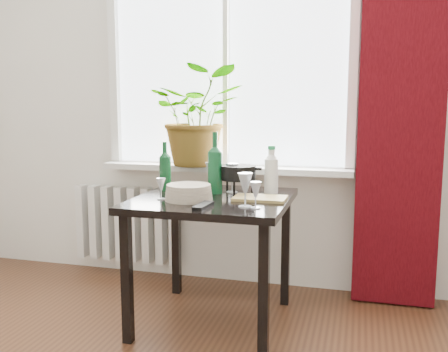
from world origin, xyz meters
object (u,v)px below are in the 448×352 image
(wineglass_back_left, at_px, (211,174))
(plate_stack, at_px, (189,193))
(wineglass_far_right, at_px, (256,195))
(tv_remote, at_px, (203,206))
(wineglass_front_right, at_px, (245,190))
(cleaning_bottle, at_px, (271,169))
(potted_plant, at_px, (198,116))
(wine_bottle_right, at_px, (215,162))
(bottle_amber, at_px, (215,171))
(table, at_px, (213,213))
(cutting_board, at_px, (260,198))
(wine_bottle_left, at_px, (165,166))
(radiator, at_px, (128,224))
(wineglass_back_center, at_px, (232,177))
(wineglass_front_left, at_px, (161,189))
(fondue_pot, at_px, (238,179))

(wineglass_back_left, relative_size, plate_stack, 0.60)
(wineglass_far_right, xyz_separation_m, tv_remote, (-0.26, -0.05, -0.06))
(tv_remote, bearing_deg, wineglass_front_right, 22.57)
(cleaning_bottle, xyz_separation_m, wineglass_front_right, (-0.06, -0.43, -0.05))
(potted_plant, distance_m, wine_bottle_right, 0.56)
(bottle_amber, xyz_separation_m, wineglass_far_right, (0.35, -0.46, -0.05))
(wineglass_back_left, xyz_separation_m, tv_remote, (0.16, -0.64, -0.07))
(tv_remote, bearing_deg, potted_plant, 113.41)
(table, height_order, cutting_board, cutting_board)
(potted_plant, distance_m, tv_remote, 0.99)
(cleaning_bottle, distance_m, wineglass_back_left, 0.44)
(wine_bottle_left, distance_m, plate_stack, 0.36)
(radiator, relative_size, tv_remote, 4.48)
(wine_bottle_right, xyz_separation_m, cleaning_bottle, (0.32, 0.09, -0.04))
(radiator, height_order, bottle_amber, bottle_amber)
(cutting_board, bearing_deg, tv_remote, -129.35)
(wineglass_back_center, relative_size, plate_stack, 0.69)
(wineglass_front_left, distance_m, tv_remote, 0.33)
(cutting_board, bearing_deg, wine_bottle_right, 157.08)
(potted_plant, height_order, wineglass_far_right, potted_plant)
(wine_bottle_left, xyz_separation_m, wineglass_front_right, (0.58, -0.36, -0.06))
(table, bearing_deg, potted_plant, 115.89)
(wineglass_back_center, relative_size, fondue_pot, 0.75)
(cleaning_bottle, xyz_separation_m, tv_remote, (-0.26, -0.50, -0.13))
(wineglass_far_right, bearing_deg, tv_remote, -168.51)
(cleaning_bottle, distance_m, wineglass_back_center, 0.24)
(tv_remote, bearing_deg, wineglass_front_left, 156.55)
(bottle_amber, bearing_deg, cutting_board, -34.89)
(wine_bottle_left, height_order, cleaning_bottle, wine_bottle_left)
(wineglass_back_left, distance_m, cutting_board, 0.53)
(wineglass_front_left, xyz_separation_m, fondue_pot, (0.36, 0.31, 0.02))
(wineglass_far_right, bearing_deg, cutting_board, 95.70)
(wine_bottle_right, relative_size, wineglass_far_right, 2.65)
(fondue_pot, distance_m, cutting_board, 0.25)
(radiator, bearing_deg, wine_bottle_left, -44.32)
(radiator, height_order, wine_bottle_left, wine_bottle_left)
(wineglass_back_center, bearing_deg, fondue_pot, 5.29)
(wine_bottle_right, relative_size, plate_stack, 1.40)
(cleaning_bottle, height_order, cutting_board, cleaning_bottle)
(cutting_board, bearing_deg, wineglass_back_left, 137.92)
(bottle_amber, bearing_deg, tv_remote, -80.37)
(wineglass_front_right, relative_size, wineglass_back_center, 1.00)
(potted_plant, xyz_separation_m, wineglass_back_center, (0.33, -0.38, -0.35))
(cleaning_bottle, height_order, wineglass_back_center, cleaning_bottle)
(potted_plant, height_order, wineglass_back_center, potted_plant)
(tv_remote, distance_m, cutting_board, 0.37)
(bottle_amber, relative_size, tv_remote, 1.31)
(wineglass_front_right, bearing_deg, tv_remote, -161.11)
(cleaning_bottle, height_order, wineglass_front_right, cleaning_bottle)
(wine_bottle_left, height_order, wineglass_back_center, wine_bottle_left)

